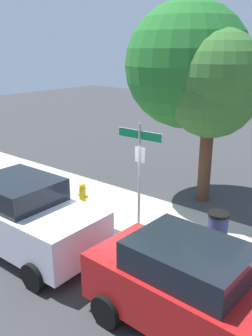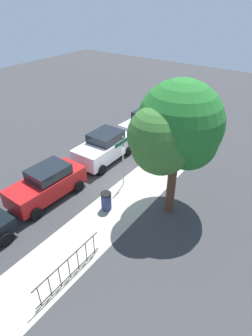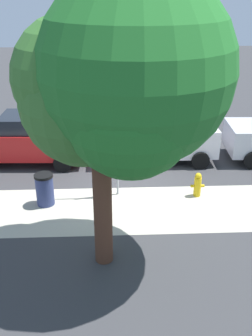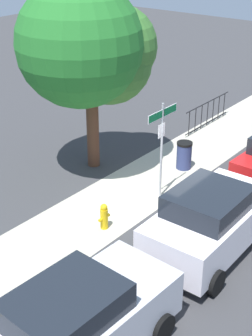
{
  "view_description": "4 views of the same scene",
  "coord_description": "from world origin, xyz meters",
  "px_view_note": "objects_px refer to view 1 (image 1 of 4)",
  "views": [
    {
      "loc": [
        5.89,
        -7.11,
        4.96
      ],
      "look_at": [
        -0.37,
        0.7,
        1.64
      ],
      "focal_mm": 38.83,
      "sensor_mm": 36.0,
      "label": 1
    },
    {
      "loc": [
        10.91,
        8.09,
        9.54
      ],
      "look_at": [
        0.2,
        0.49,
        1.11
      ],
      "focal_mm": 30.08,
      "sensor_mm": 36.0,
      "label": 2
    },
    {
      "loc": [
        0.54,
        11.03,
        6.02
      ],
      "look_at": [
        0.1,
        0.83,
        1.11
      ],
      "focal_mm": 41.65,
      "sensor_mm": 36.0,
      "label": 3
    },
    {
      "loc": [
        -11.02,
        -7.26,
        7.85
      ],
      "look_at": [
        -0.6,
        1.02,
        1.18
      ],
      "focal_mm": 53.31,
      "sensor_mm": 36.0,
      "label": 4
    }
  ],
  "objects_px": {
    "street_sign": "(139,158)",
    "trash_bin": "(217,230)",
    "car_white": "(25,216)",
    "fire_hydrant": "(83,194)",
    "shade_tree": "(198,75)",
    "car_red": "(197,293)"
  },
  "relations": [
    {
      "from": "car_white",
      "to": "fire_hydrant",
      "type": "bearing_deg",
      "value": 106.4
    },
    {
      "from": "car_white",
      "to": "car_red",
      "type": "height_order",
      "value": "car_white"
    },
    {
      "from": "car_white",
      "to": "trash_bin",
      "type": "relative_size",
      "value": 4.25
    },
    {
      "from": "street_sign",
      "to": "fire_hydrant",
      "type": "relative_size",
      "value": 3.97
    },
    {
      "from": "fire_hydrant",
      "to": "shade_tree",
      "type": "bearing_deg",
      "value": 46.76
    },
    {
      "from": "fire_hydrant",
      "to": "car_white",
      "type": "bearing_deg",
      "value": -73.05
    },
    {
      "from": "car_red",
      "to": "trash_bin",
      "type": "bearing_deg",
      "value": 111.2
    },
    {
      "from": "car_red",
      "to": "trash_bin",
      "type": "relative_size",
      "value": 4.35
    },
    {
      "from": "car_red",
      "to": "fire_hydrant",
      "type": "distance_m",
      "value": 6.35
    },
    {
      "from": "car_red",
      "to": "fire_hydrant",
      "type": "xyz_separation_m",
      "value": [
        -5.67,
        2.81,
        -0.52
      ]
    },
    {
      "from": "fire_hydrant",
      "to": "trash_bin",
      "type": "xyz_separation_m",
      "value": [
        4.61,
        0.3,
        0.11
      ]
    },
    {
      "from": "trash_bin",
      "to": "shade_tree",
      "type": "bearing_deg",
      "value": 131.26
    },
    {
      "from": "street_sign",
      "to": "car_white",
      "type": "bearing_deg",
      "value": -120.8
    },
    {
      "from": "shade_tree",
      "to": "car_red",
      "type": "distance_m",
      "value": 7.11
    },
    {
      "from": "car_red",
      "to": "trash_bin",
      "type": "height_order",
      "value": "car_red"
    },
    {
      "from": "shade_tree",
      "to": "car_white",
      "type": "height_order",
      "value": "shade_tree"
    },
    {
      "from": "fire_hydrant",
      "to": "trash_bin",
      "type": "height_order",
      "value": "trash_bin"
    },
    {
      "from": "street_sign",
      "to": "trash_bin",
      "type": "bearing_deg",
      "value": 13.01
    },
    {
      "from": "shade_tree",
      "to": "fire_hydrant",
      "type": "xyz_separation_m",
      "value": [
        -2.52,
        -2.68,
        -3.78
      ]
    },
    {
      "from": "car_white",
      "to": "trash_bin",
      "type": "distance_m",
      "value": 4.91
    },
    {
      "from": "shade_tree",
      "to": "car_red",
      "type": "height_order",
      "value": "shade_tree"
    },
    {
      "from": "shade_tree",
      "to": "trash_bin",
      "type": "relative_size",
      "value": 6.55
    }
  ]
}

